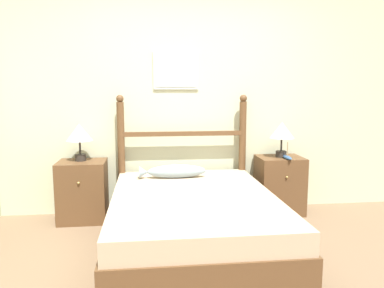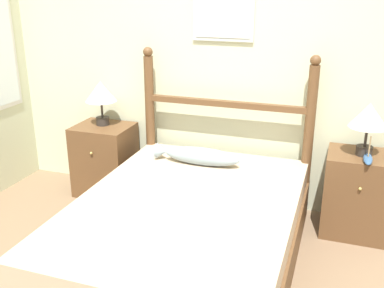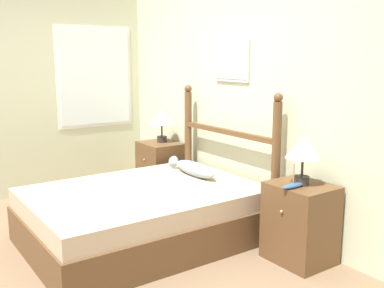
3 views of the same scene
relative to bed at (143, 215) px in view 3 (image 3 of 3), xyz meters
The scene contains 11 objects.
ground_plane 0.66m from the bed, 84.93° to the right, with size 16.00×16.00×0.00m, color #7A6047.
wall_back 1.53m from the bed, 87.27° to the left, with size 6.40×0.08×2.55m.
wall_left 2.39m from the bed, 164.25° to the right, with size 0.08×6.40×2.55m.
bed is the anchor object (origin of this frame).
headboard 1.08m from the bed, 90.00° to the left, with size 1.46×0.08×1.35m.
nightstand_left 1.39m from the bed, 142.34° to the left, with size 0.50×0.45×0.65m.
nightstand_right 1.39m from the bed, 37.66° to the left, with size 0.50×0.45×0.65m.
table_lamp_left 1.58m from the bed, 141.71° to the left, with size 0.28×0.28×0.40m.
table_lamp_right 1.55m from the bed, 37.22° to the left, with size 0.28×0.28×0.40m.
model_boat 1.40m from the bed, 32.29° to the left, with size 0.06×0.23×0.19m.
fish_pillow 0.73m from the bed, 101.64° to the left, with size 0.70×0.15×0.14m.
Camera 3 is at (3.38, -1.25, 1.65)m, focal length 42.00 mm.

